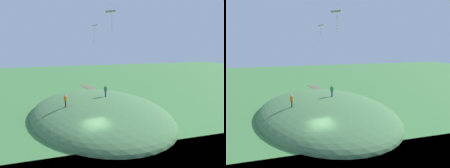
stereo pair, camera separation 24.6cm
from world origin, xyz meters
TOP-DOWN VIEW (x-y plane):
  - ground_plane at (0.00, 0.00)m, footprint 160.00×160.00m
  - grass_hill at (8.85, -2.81)m, footprint 28.06×18.98m
  - dirt_path at (24.11, -6.95)m, footprint 17.41×4.42m
  - person_walking_path at (9.02, -3.86)m, footprint 0.64×0.64m
  - person_watching_kites at (6.70, 2.16)m, footprint 0.52×0.52m
  - kite_0 at (-4.72, -0.11)m, footprint 1.34×1.13m
  - kite_8 at (4.06, -1.14)m, footprint 1.23×1.07m
  - mooring_post at (-3.08, -2.19)m, footprint 0.14×0.14m

SIDE VIEW (x-z plane):
  - ground_plane at x=0.00m, z-range 0.00..0.00m
  - grass_hill at x=8.85m, z-range -2.50..2.50m
  - dirt_path at x=24.11m, z-range 0.00..0.04m
  - mooring_post at x=-3.08m, z-range 0.00..1.05m
  - person_watching_kites at x=6.70m, z-range 2.30..3.90m
  - person_walking_path at x=9.02m, z-range 2.69..4.35m
  - kite_8 at x=4.06m, z-range 10.99..13.11m
  - kite_0 at x=-4.72m, z-range 11.79..13.46m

